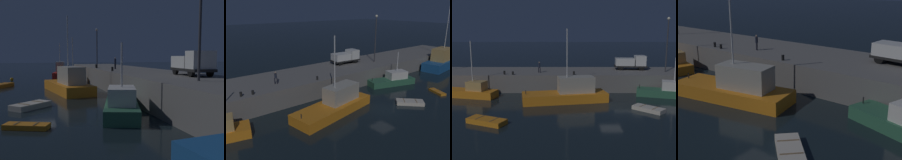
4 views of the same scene
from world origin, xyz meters
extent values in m
plane|color=black|center=(0.00, 0.00, 0.00)|extent=(320.00, 320.00, 0.00)
cube|color=slate|center=(0.00, 12.16, 1.29)|extent=(69.13, 8.81, 2.58)
cube|color=orange|center=(-5.51, 3.10, 0.58)|extent=(11.15, 5.28, 1.15)
cube|color=#ADA899|center=(-4.06, 3.37, 2.17)|extent=(4.84, 2.88, 2.02)
cylinder|color=silver|center=(-5.20, 3.16, 6.19)|extent=(0.14, 0.14, 6.02)
cylinder|color=#262626|center=(-10.35, 2.22, 1.40)|extent=(0.10, 0.10, 0.50)
cube|color=#2D6647|center=(8.40, 5.63, 0.49)|extent=(8.11, 4.56, 0.99)
cube|color=silver|center=(9.32, 5.35, 1.59)|extent=(3.55, 2.74, 1.21)
cylinder|color=silver|center=(9.32, 5.35, 3.79)|extent=(0.14, 0.14, 3.18)
cylinder|color=#262626|center=(4.99, 6.69, 1.24)|extent=(0.10, 0.10, 0.50)
cube|color=orange|center=(-18.50, 5.51, 0.49)|extent=(7.84, 4.00, 0.99)
cube|color=tan|center=(-17.39, 5.25, 1.60)|extent=(2.71, 2.30, 1.23)
cylinder|color=silver|center=(-17.94, 5.38, 4.92)|extent=(0.14, 0.14, 5.40)
cylinder|color=#262626|center=(-21.85, 6.32, 1.24)|extent=(0.10, 0.10, 0.50)
cube|color=red|center=(-27.99, 4.01, 0.60)|extent=(8.41, 3.58, 1.20)
cube|color=#ADA899|center=(-28.77, 4.16, 2.22)|extent=(3.28, 2.05, 2.04)
cylinder|color=silver|center=(-28.48, 4.10, 5.13)|extent=(0.14, 0.14, 3.78)
cylinder|color=#262626|center=(-24.30, 3.33, 1.45)|extent=(0.10, 0.10, 0.50)
cube|color=beige|center=(4.03, -1.04, 0.23)|extent=(3.54, 3.53, 0.46)
cube|color=olive|center=(4.57, -1.58, 0.48)|extent=(1.01, 1.01, 0.04)
cube|color=olive|center=(3.48, -0.50, 0.48)|extent=(1.01, 1.01, 0.04)
cube|color=orange|center=(-13.20, -5.30, 0.25)|extent=(4.22, 3.00, 0.51)
cube|color=olive|center=(-14.00, -4.95, 0.53)|extent=(0.63, 1.30, 0.04)
cube|color=orange|center=(10.70, -1.15, 0.16)|extent=(1.90, 2.90, 0.32)
cube|color=olive|center=(10.48, -1.71, 0.34)|extent=(0.84, 0.39, 0.04)
cube|color=olive|center=(10.92, -0.59, 0.34)|extent=(0.84, 0.39, 0.04)
sphere|color=orange|center=(-23.07, -4.86, 0.30)|extent=(0.60, 0.60, 0.60)
cylinder|color=#38383D|center=(-25.78, 11.33, 6.08)|extent=(0.20, 0.20, 7.00)
sphere|color=#F9EFCC|center=(-25.78, 11.33, 9.76)|extent=(0.44, 0.44, 0.44)
cylinder|color=#38383D|center=(10.13, 11.10, 6.54)|extent=(0.20, 0.20, 7.92)
cylinder|color=black|center=(6.95, 14.36, 3.03)|extent=(0.92, 0.36, 0.90)
cylinder|color=black|center=(6.80, 12.56, 3.03)|extent=(0.92, 0.36, 0.90)
cylinder|color=black|center=(3.70, 14.64, 3.03)|extent=(0.92, 0.36, 0.90)
cylinder|color=black|center=(3.54, 12.84, 3.03)|extent=(0.92, 0.36, 0.90)
cube|color=black|center=(5.25, 13.60, 3.15)|extent=(5.27, 2.58, 0.25)
cube|color=silver|center=(6.77, 13.47, 4.08)|extent=(1.81, 2.28, 1.60)
cube|color=silver|center=(4.33, 13.68, 3.85)|extent=(3.14, 2.40, 1.14)
cylinder|color=black|center=(-9.48, 10.44, 2.97)|extent=(0.13, 0.13, 0.79)
cylinder|color=black|center=(-9.22, 10.27, 2.97)|extent=(0.13, 0.13, 0.79)
cylinder|color=#1E2333|center=(-9.35, 10.35, 3.69)|extent=(0.42, 0.42, 0.65)
sphere|color=tan|center=(-9.35, 10.35, 4.13)|extent=(0.19, 0.19, 0.19)
cylinder|color=black|center=(-13.05, 8.45, 2.82)|extent=(0.28, 0.28, 0.49)
cylinder|color=black|center=(-4.16, 8.47, 2.84)|extent=(0.28, 0.28, 0.51)
cylinder|color=black|center=(-14.31, 8.64, 2.85)|extent=(0.28, 0.28, 0.54)
camera|label=1|loc=(27.37, -0.45, 4.39)|focal=42.77mm
camera|label=2|loc=(-20.75, -16.99, 12.22)|focal=36.85mm
camera|label=3|loc=(-5.59, -31.32, 9.25)|focal=44.43mm
camera|label=4|loc=(13.85, -13.73, 9.63)|focal=49.64mm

